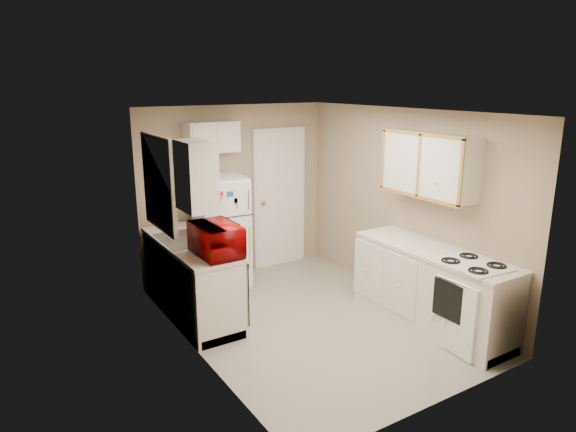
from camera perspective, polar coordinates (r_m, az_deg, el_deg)
floor at (r=6.13m, az=2.53°, el=-11.48°), size 3.80×3.80×0.00m
ceiling at (r=5.51m, az=2.82°, el=11.53°), size 3.80×3.80×0.00m
wall_left at (r=5.07m, az=-10.50°, el=-2.82°), size 3.80×3.80×0.00m
wall_right at (r=6.57m, az=12.76°, el=1.13°), size 3.80×3.80×0.00m
wall_back at (r=7.30m, az=-5.84°, el=2.76°), size 2.80×2.80×0.00m
wall_front at (r=4.35m, az=17.09°, el=-6.22°), size 2.80×2.80×0.00m
left_counter at (r=6.21m, az=-10.70°, el=-6.83°), size 0.60×1.80×0.90m
dishwasher at (r=5.79m, az=-5.81°, el=-7.85°), size 0.03×0.58×0.72m
sink at (r=6.21m, az=-11.39°, el=-2.86°), size 0.54×0.74×0.16m
microwave at (r=5.53m, az=-7.92°, el=-2.84°), size 0.62×0.35×0.41m
soap_bottle at (r=6.59m, az=-13.35°, el=-0.67°), size 0.10×0.10×0.17m
window_blinds at (r=5.95m, az=-14.09°, el=3.57°), size 0.10×0.98×1.08m
upper_cabinet_left at (r=5.18m, az=-10.17°, el=4.42°), size 0.30×0.45×0.70m
refrigerator at (r=6.90m, az=-7.45°, el=-1.83°), size 0.67×0.65×1.51m
cabinet_over_fridge at (r=6.87m, az=-8.48°, el=8.69°), size 0.70×0.30×0.40m
interior_door at (r=7.63m, az=-0.95°, el=1.98°), size 0.86×0.06×2.08m
right_counter at (r=6.07m, az=15.64°, el=-7.66°), size 0.60×2.00×0.90m
stove at (r=5.74m, az=19.43°, el=-9.89°), size 0.58×0.69×0.79m
upper_cabinet_right at (r=6.01m, az=15.40°, el=5.54°), size 0.30×1.20×0.70m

